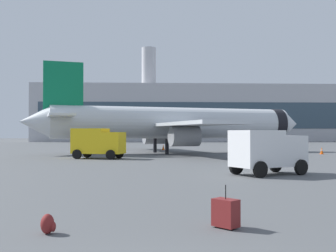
{
  "coord_description": "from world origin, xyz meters",
  "views": [
    {
      "loc": [
        -0.27,
        -5.61,
        2.42
      ],
      "look_at": [
        1.23,
        27.12,
        3.0
      ],
      "focal_mm": 44.42,
      "sensor_mm": 36.0,
      "label": 1
    }
  ],
  "objects_px": {
    "airplane_at_gate": "(174,123)",
    "safety_cone_mid": "(322,151)",
    "cargo_van": "(267,150)",
    "safety_cone_far": "(163,147)",
    "rolling_suitcase": "(226,213)",
    "traveller_backpack": "(48,224)",
    "service_truck": "(98,142)"
  },
  "relations": [
    {
      "from": "cargo_van",
      "to": "safety_cone_far",
      "type": "bearing_deg",
      "value": 97.59
    },
    {
      "from": "service_truck",
      "to": "rolling_suitcase",
      "type": "bearing_deg",
      "value": -76.91
    },
    {
      "from": "cargo_van",
      "to": "rolling_suitcase",
      "type": "distance_m",
      "value": 14.34
    },
    {
      "from": "service_truck",
      "to": "safety_cone_far",
      "type": "distance_m",
      "value": 21.42
    },
    {
      "from": "safety_cone_far",
      "to": "traveller_backpack",
      "type": "bearing_deg",
      "value": -95.15
    },
    {
      "from": "airplane_at_gate",
      "to": "safety_cone_mid",
      "type": "height_order",
      "value": "airplane_at_gate"
    },
    {
      "from": "airplane_at_gate",
      "to": "traveller_backpack",
      "type": "bearing_deg",
      "value": -97.79
    },
    {
      "from": "airplane_at_gate",
      "to": "service_truck",
      "type": "bearing_deg",
      "value": -126.74
    },
    {
      "from": "safety_cone_mid",
      "to": "cargo_van",
      "type": "bearing_deg",
      "value": -119.34
    },
    {
      "from": "airplane_at_gate",
      "to": "rolling_suitcase",
      "type": "distance_m",
      "value": 40.34
    },
    {
      "from": "safety_cone_mid",
      "to": "rolling_suitcase",
      "type": "relative_size",
      "value": 0.74
    },
    {
      "from": "safety_cone_mid",
      "to": "traveller_backpack",
      "type": "height_order",
      "value": "safety_cone_mid"
    },
    {
      "from": "service_truck",
      "to": "cargo_van",
      "type": "xyz_separation_m",
      "value": [
        11.81,
        -16.03,
        -0.16
      ]
    },
    {
      "from": "safety_cone_mid",
      "to": "rolling_suitcase",
      "type": "distance_m",
      "value": 41.01
    },
    {
      "from": "airplane_at_gate",
      "to": "traveller_backpack",
      "type": "relative_size",
      "value": 73.34
    },
    {
      "from": "service_truck",
      "to": "cargo_van",
      "type": "relative_size",
      "value": 1.08
    },
    {
      "from": "airplane_at_gate",
      "to": "traveller_backpack",
      "type": "height_order",
      "value": "airplane_at_gate"
    },
    {
      "from": "airplane_at_gate",
      "to": "safety_cone_far",
      "type": "bearing_deg",
      "value": 96.25
    },
    {
      "from": "cargo_van",
      "to": "safety_cone_far",
      "type": "distance_m",
      "value": 36.59
    },
    {
      "from": "cargo_van",
      "to": "traveller_backpack",
      "type": "relative_size",
      "value": 10.06
    },
    {
      "from": "safety_cone_far",
      "to": "traveller_backpack",
      "type": "relative_size",
      "value": 1.73
    },
    {
      "from": "cargo_van",
      "to": "safety_cone_far",
      "type": "height_order",
      "value": "cargo_van"
    },
    {
      "from": "service_truck",
      "to": "cargo_van",
      "type": "distance_m",
      "value": 19.92
    },
    {
      "from": "cargo_van",
      "to": "airplane_at_gate",
      "type": "bearing_deg",
      "value": 98.07
    },
    {
      "from": "cargo_van",
      "to": "traveller_backpack",
      "type": "xyz_separation_m",
      "value": [
        -9.35,
        -13.83,
        -1.22
      ]
    },
    {
      "from": "cargo_van",
      "to": "safety_cone_mid",
      "type": "bearing_deg",
      "value": 60.66
    },
    {
      "from": "service_truck",
      "to": "safety_cone_far",
      "type": "height_order",
      "value": "service_truck"
    },
    {
      "from": "airplane_at_gate",
      "to": "safety_cone_mid",
      "type": "xyz_separation_m",
      "value": [
        16.94,
        -3.39,
        -3.25
      ]
    },
    {
      "from": "safety_cone_mid",
      "to": "safety_cone_far",
      "type": "bearing_deg",
      "value": 144.4
    },
    {
      "from": "rolling_suitcase",
      "to": "airplane_at_gate",
      "type": "bearing_deg",
      "value": 88.34
    },
    {
      "from": "safety_cone_mid",
      "to": "traveller_backpack",
      "type": "distance_m",
      "value": 43.48
    },
    {
      "from": "airplane_at_gate",
      "to": "safety_cone_far",
      "type": "height_order",
      "value": "airplane_at_gate"
    }
  ]
}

